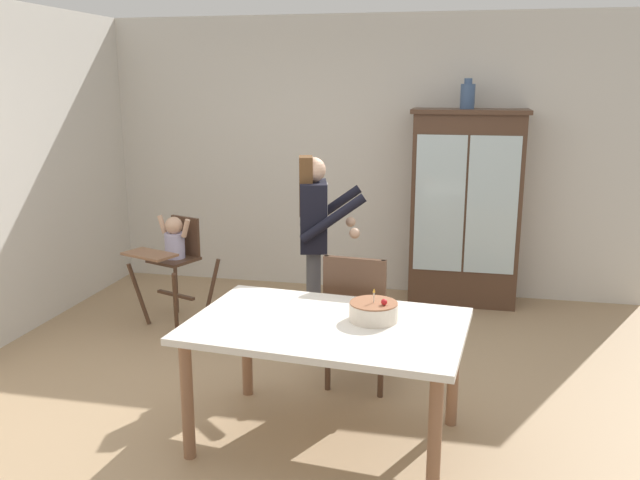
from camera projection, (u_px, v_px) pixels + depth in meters
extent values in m
plane|color=tan|center=(305.00, 405.00, 4.36)|extent=(6.24, 6.24, 0.00)
cube|color=beige|center=(366.00, 156.00, 6.54)|extent=(5.32, 0.06, 2.70)
cube|color=#4C3323|center=(465.00, 210.00, 6.20)|extent=(0.99, 0.42, 1.79)
cube|color=#4C3323|center=(470.00, 111.00, 5.99)|extent=(1.05, 0.48, 0.04)
cube|color=silver|center=(440.00, 204.00, 6.02)|extent=(0.45, 0.01, 1.25)
cube|color=silver|center=(492.00, 206.00, 5.93)|extent=(0.45, 0.01, 1.25)
cube|color=#4C3323|center=(466.00, 201.00, 6.18)|extent=(0.91, 0.36, 0.02)
cylinder|color=#3D567F|center=(468.00, 96.00, 5.96)|extent=(0.13, 0.13, 0.22)
cylinder|color=#3D567F|center=(468.00, 81.00, 5.93)|extent=(0.07, 0.07, 0.05)
cylinder|color=#4C3323|center=(139.00, 294.00, 5.72)|extent=(0.17, 0.10, 0.56)
cylinder|color=#4C3323|center=(175.00, 303.00, 5.49)|extent=(0.10, 0.17, 0.56)
cylinder|color=#4C3323|center=(176.00, 282.00, 6.08)|extent=(0.10, 0.17, 0.56)
cylinder|color=#4C3323|center=(212.00, 290.00, 5.85)|extent=(0.17, 0.10, 0.56)
cube|color=#4C3323|center=(176.00, 295.00, 5.79)|extent=(0.41, 0.19, 0.02)
cube|color=#4C3323|center=(174.00, 260.00, 5.72)|extent=(0.44, 0.44, 0.02)
cube|color=#4C3323|center=(186.00, 236.00, 5.80)|extent=(0.30, 0.14, 0.34)
cube|color=brown|center=(149.00, 254.00, 5.47)|extent=(0.50, 0.38, 0.02)
cylinder|color=#B2ADD1|center=(175.00, 245.00, 5.70)|extent=(0.17, 0.17, 0.22)
sphere|color=tan|center=(174.00, 225.00, 5.66)|extent=(0.15, 0.15, 0.15)
cylinder|color=tan|center=(162.00, 224.00, 5.74)|extent=(0.11, 0.08, 0.17)
cylinder|color=tan|center=(186.00, 228.00, 5.59)|extent=(0.11, 0.08, 0.17)
cylinder|color=#47474C|center=(314.00, 303.00, 5.10)|extent=(0.11, 0.11, 0.82)
cylinder|color=#47474C|center=(313.00, 296.00, 5.27)|extent=(0.11, 0.11, 0.82)
cube|color=black|center=(313.00, 216.00, 5.03)|extent=(0.28, 0.40, 0.52)
cube|color=white|center=(327.00, 216.00, 5.03)|extent=(0.02, 0.06, 0.49)
sphere|color=tan|center=(313.00, 170.00, 4.94)|extent=(0.19, 0.19, 0.19)
cube|color=brown|center=(306.00, 186.00, 4.97)|extent=(0.14, 0.22, 0.44)
cylinder|color=black|center=(333.00, 219.00, 4.83)|extent=(0.49, 0.18, 0.37)
sphere|color=tan|center=(355.00, 233.00, 4.86)|extent=(0.08, 0.08, 0.08)
cylinder|color=black|center=(331.00, 208.00, 5.22)|extent=(0.49, 0.18, 0.37)
sphere|color=tan|center=(351.00, 222.00, 5.25)|extent=(0.08, 0.08, 0.08)
cube|color=silver|center=(327.00, 326.00, 3.77)|extent=(1.64, 1.14, 0.04)
cylinder|color=brown|center=(187.00, 400.00, 3.67)|extent=(0.07, 0.07, 0.70)
cylinder|color=brown|center=(435.00, 439.00, 3.27)|extent=(0.07, 0.07, 0.70)
cylinder|color=brown|center=(247.00, 346.00, 4.44)|extent=(0.07, 0.07, 0.70)
cylinder|color=brown|center=(453.00, 372.00, 4.04)|extent=(0.07, 0.07, 0.70)
cylinder|color=beige|center=(374.00, 312.00, 3.79)|extent=(0.28, 0.28, 0.10)
cylinder|color=#935B3D|center=(374.00, 303.00, 3.77)|extent=(0.27, 0.27, 0.01)
cylinder|color=#F2E5CC|center=(374.00, 297.00, 3.77)|extent=(0.01, 0.01, 0.06)
cone|color=yellow|center=(374.00, 290.00, 3.76)|extent=(0.02, 0.02, 0.02)
sphere|color=red|center=(384.00, 302.00, 3.72)|extent=(0.04, 0.04, 0.04)
cylinder|color=#4C3323|center=(391.00, 345.00, 4.76)|extent=(0.04, 0.04, 0.45)
cylinder|color=#4C3323|center=(342.00, 339.00, 4.87)|extent=(0.04, 0.04, 0.45)
cylinder|color=#4C3323|center=(381.00, 366.00, 4.42)|extent=(0.04, 0.04, 0.45)
cylinder|color=#4C3323|center=(328.00, 359.00, 4.53)|extent=(0.04, 0.04, 0.45)
cube|color=brown|center=(361.00, 320.00, 4.59)|extent=(0.48, 0.48, 0.03)
cube|color=#4C3323|center=(354.00, 293.00, 4.34)|extent=(0.42, 0.08, 0.48)
cylinder|color=#4C3323|center=(383.00, 296.00, 4.29)|extent=(0.03, 0.03, 0.48)
cylinder|color=#4C3323|center=(327.00, 291.00, 4.40)|extent=(0.03, 0.03, 0.48)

